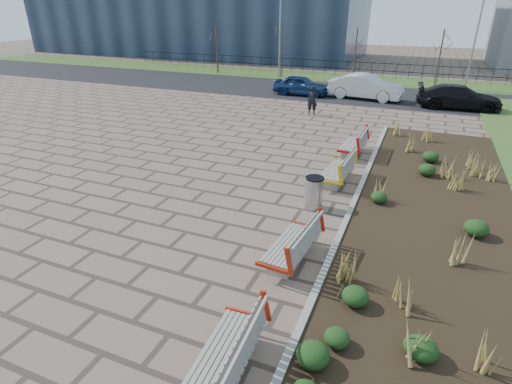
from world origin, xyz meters
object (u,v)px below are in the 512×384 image
at_px(bench_a, 222,351).
at_px(bench_d, 352,143).
at_px(car_blue, 301,85).
at_px(car_silver, 366,87).
at_px(bench_c, 336,169).
at_px(litter_bin, 314,193).
at_px(lamp_east, 474,46).
at_px(bench_b, 290,242).
at_px(lamp_west, 280,40).
at_px(car_black, 459,97).
at_px(pedestrian, 312,100).

bearing_deg(bench_a, bench_d, 87.17).
xyz_separation_m(car_blue, car_silver, (4.21, 0.38, 0.14)).
xyz_separation_m(bench_a, bench_c, (0.00, 8.61, 0.00)).
distance_m(litter_bin, lamp_east, 22.36).
height_order(bench_b, lamp_west, lamp_west).
relative_size(bench_a, car_silver, 0.45).
bearing_deg(car_blue, lamp_west, 32.07).
relative_size(bench_c, car_blue, 0.56).
height_order(bench_a, car_black, car_black).
relative_size(bench_a, bench_c, 1.00).
xyz_separation_m(bench_d, pedestrian, (-3.25, 5.70, 0.29)).
distance_m(car_blue, lamp_west, 7.23).
relative_size(car_silver, lamp_west, 0.78).
distance_m(bench_b, bench_d, 8.16).
bearing_deg(litter_bin, car_black, 73.91).
distance_m(bench_a, lamp_east, 28.60).
bearing_deg(litter_bin, lamp_west, 112.18).
distance_m(bench_a, pedestrian, 17.72).
relative_size(bench_a, bench_b, 1.00).
relative_size(bench_a, pedestrian, 1.33).
relative_size(litter_bin, lamp_west, 0.16).
distance_m(litter_bin, car_silver, 16.23).
distance_m(pedestrian, lamp_west, 12.29).
relative_size(bench_c, pedestrian, 1.33).
relative_size(bench_d, pedestrian, 1.33).
relative_size(bench_b, bench_d, 1.00).
bearing_deg(car_silver, car_blue, 101.49).
distance_m(lamp_west, lamp_east, 14.00).
relative_size(litter_bin, lamp_east, 0.16).
height_order(bench_c, lamp_west, lamp_west).
height_order(car_black, lamp_east, lamp_east).
bearing_deg(bench_b, pedestrian, 108.37).
height_order(pedestrian, lamp_east, lamp_east).
distance_m(bench_b, car_blue, 19.48).
xyz_separation_m(bench_c, car_black, (4.30, 13.45, 0.20)).
bearing_deg(lamp_east, bench_d, -107.02).
bearing_deg(lamp_west, bench_c, -65.15).
bearing_deg(bench_b, car_blue, 111.15).
xyz_separation_m(bench_b, pedestrian, (-3.25, 13.87, 0.29)).
bearing_deg(bench_a, car_black, 76.13).
height_order(litter_bin, car_black, car_black).
distance_m(bench_c, litter_bin, 2.17).
distance_m(litter_bin, car_blue, 16.64).
height_order(bench_c, pedestrian, pedestrian).
bearing_deg(car_black, lamp_west, 62.62).
height_order(car_silver, lamp_east, lamp_east).
distance_m(car_black, lamp_east, 6.47).
xyz_separation_m(bench_b, lamp_east, (5.00, 24.50, 2.54)).
bearing_deg(car_silver, bench_b, -170.28).
bearing_deg(bench_a, lamp_east, 77.06).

